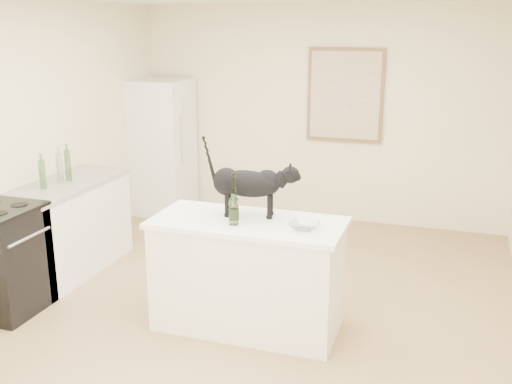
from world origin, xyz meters
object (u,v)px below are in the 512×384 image
(stove, at_px, (2,261))
(glass_bowl, at_px, (304,226))
(black_cat, at_px, (248,187))
(fridge, at_px, (162,147))
(wine_bottle, at_px, (234,202))

(stove, height_order, glass_bowl, glass_bowl)
(stove, distance_m, black_cat, 2.18)
(fridge, xyz_separation_m, black_cat, (2.01, -2.44, 0.28))
(black_cat, relative_size, glass_bowl, 3.00)
(stove, xyz_separation_m, wine_bottle, (1.98, 0.28, 0.63))
(stove, distance_m, fridge, 2.98)
(black_cat, distance_m, wine_bottle, 0.24)
(fridge, height_order, glass_bowl, fridge)
(stove, distance_m, wine_bottle, 2.10)
(stove, height_order, black_cat, black_cat)
(fridge, relative_size, glass_bowl, 7.61)
(fridge, relative_size, black_cat, 2.53)
(stove, xyz_separation_m, black_cat, (2.01, 0.51, 0.68))
(stove, relative_size, fridge, 0.53)
(stove, distance_m, glass_bowl, 2.58)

